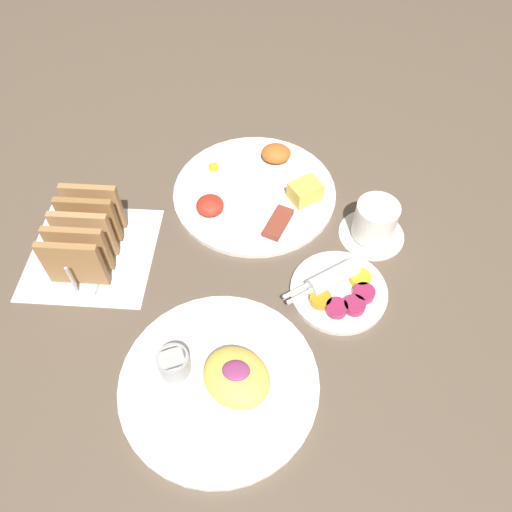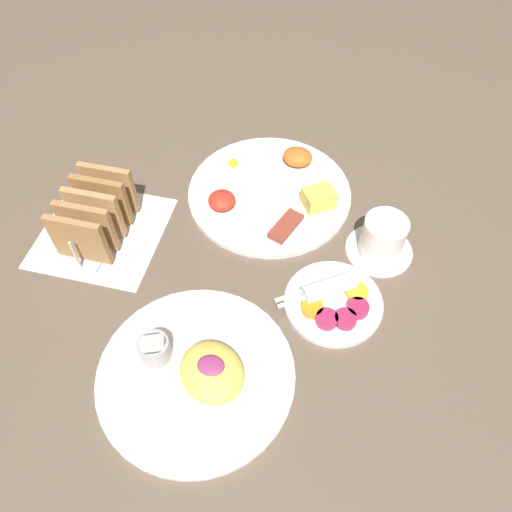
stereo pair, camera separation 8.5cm
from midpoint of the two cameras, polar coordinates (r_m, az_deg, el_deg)
name	(u,v)px [view 2 (the right image)]	position (r m, az deg, el deg)	size (l,w,h in m)	color
ground_plane	(217,274)	(0.87, -1.70, -2.28)	(3.00, 3.00, 0.00)	brown
napkin_flat	(102,232)	(0.95, -14.76, 2.48)	(0.22, 0.22, 0.00)	white
plate_breakfast	(271,191)	(0.98, 4.26, 7.31)	(0.32, 0.32, 0.05)	white
plate_condiments	(333,301)	(0.84, 11.74, -5.22)	(0.18, 0.16, 0.04)	white
plate_foreground	(197,372)	(0.76, -3.51, -13.35)	(0.30, 0.30, 0.06)	white
toast_rack	(95,214)	(0.92, -15.41, 4.46)	(0.10, 0.18, 0.10)	#B7B7BC
coffee_cup	(382,238)	(0.91, 16.90, 1.77)	(0.12, 0.12, 0.08)	white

